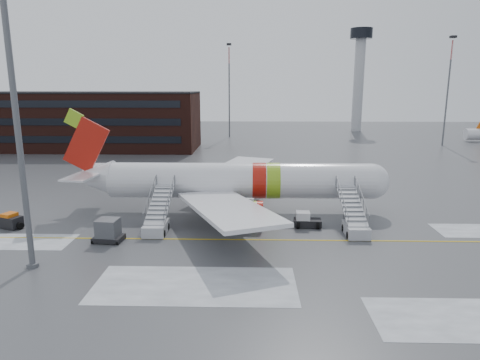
{
  "coord_description": "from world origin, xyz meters",
  "views": [
    {
      "loc": [
        -2.2,
        -37.21,
        13.46
      ],
      "look_at": [
        -3.29,
        5.73,
        4.0
      ],
      "focal_mm": 32.0,
      "sensor_mm": 36.0,
      "label": 1
    }
  ],
  "objects_px": {
    "airliner": "(232,181)",
    "airstair_aft": "(157,220)",
    "baggage_tractor": "(10,221)",
    "uld_container": "(108,231)",
    "light_mast_near": "(13,92)",
    "airstair_fwd": "(354,222)",
    "pushback_tug": "(306,220)"
  },
  "relations": [
    {
      "from": "airliner",
      "to": "pushback_tug",
      "type": "bearing_deg",
      "value": -33.24
    },
    {
      "from": "baggage_tractor",
      "to": "pushback_tug",
      "type": "bearing_deg",
      "value": 2.14
    },
    {
      "from": "airstair_fwd",
      "to": "airstair_aft",
      "type": "bearing_deg",
      "value": 180.0
    },
    {
      "from": "airliner",
      "to": "airstair_aft",
      "type": "height_order",
      "value": "airliner"
    },
    {
      "from": "airstair_aft",
      "to": "light_mast_near",
      "type": "xyz_separation_m",
      "value": [
        -7.76,
        -8.47,
        11.98
      ]
    },
    {
      "from": "airstair_aft",
      "to": "baggage_tractor",
      "type": "relative_size",
      "value": 2.56
    },
    {
      "from": "airstair_fwd",
      "to": "baggage_tractor",
      "type": "height_order",
      "value": "airstair_fwd"
    },
    {
      "from": "baggage_tractor",
      "to": "light_mast_near",
      "type": "distance_m",
      "value": 16.78
    },
    {
      "from": "pushback_tug",
      "to": "baggage_tractor",
      "type": "xyz_separation_m",
      "value": [
        -28.72,
        -1.07,
        -0.04
      ]
    },
    {
      "from": "airliner",
      "to": "airstair_fwd",
      "type": "relative_size",
      "value": 4.55
    },
    {
      "from": "airliner",
      "to": "baggage_tractor",
      "type": "distance_m",
      "value": 22.25
    },
    {
      "from": "airstair_fwd",
      "to": "airstair_aft",
      "type": "distance_m",
      "value": 18.5
    },
    {
      "from": "airliner",
      "to": "airstair_aft",
      "type": "relative_size",
      "value": 4.55
    },
    {
      "from": "pushback_tug",
      "to": "uld_container",
      "type": "distance_m",
      "value": 18.53
    },
    {
      "from": "airstair_fwd",
      "to": "airstair_aft",
      "type": "relative_size",
      "value": 1.0
    },
    {
      "from": "pushback_tug",
      "to": "light_mast_near",
      "type": "bearing_deg",
      "value": -155.27
    },
    {
      "from": "airliner",
      "to": "baggage_tractor",
      "type": "height_order",
      "value": "airliner"
    },
    {
      "from": "airliner",
      "to": "uld_container",
      "type": "relative_size",
      "value": 13.22
    },
    {
      "from": "airstair_aft",
      "to": "airstair_fwd",
      "type": "bearing_deg",
      "value": 0.0
    },
    {
      "from": "airstair_aft",
      "to": "baggage_tractor",
      "type": "bearing_deg",
      "value": 177.74
    },
    {
      "from": "airstair_aft",
      "to": "airliner",
      "type": "bearing_deg",
      "value": 44.08
    },
    {
      "from": "uld_container",
      "to": "light_mast_near",
      "type": "bearing_deg",
      "value": -125.55
    },
    {
      "from": "airstair_aft",
      "to": "uld_container",
      "type": "relative_size",
      "value": 2.91
    },
    {
      "from": "airliner",
      "to": "uld_container",
      "type": "bearing_deg",
      "value": -138.14
    },
    {
      "from": "airliner",
      "to": "pushback_tug",
      "type": "xyz_separation_m",
      "value": [
        7.46,
        -4.89,
        -2.76
      ]
    },
    {
      "from": "airstair_fwd",
      "to": "light_mast_near",
      "type": "height_order",
      "value": "light_mast_near"
    },
    {
      "from": "airstair_fwd",
      "to": "light_mast_near",
      "type": "bearing_deg",
      "value": -162.12
    },
    {
      "from": "light_mast_near",
      "to": "baggage_tractor",
      "type": "bearing_deg",
      "value": 126.72
    },
    {
      "from": "airliner",
      "to": "airstair_aft",
      "type": "xyz_separation_m",
      "value": [
        -6.75,
        -6.54,
        -2.35
      ]
    },
    {
      "from": "uld_container",
      "to": "light_mast_near",
      "type": "relative_size",
      "value": 0.11
    },
    {
      "from": "airstair_fwd",
      "to": "uld_container",
      "type": "distance_m",
      "value": 22.45
    },
    {
      "from": "airliner",
      "to": "baggage_tractor",
      "type": "bearing_deg",
      "value": -164.33
    }
  ]
}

